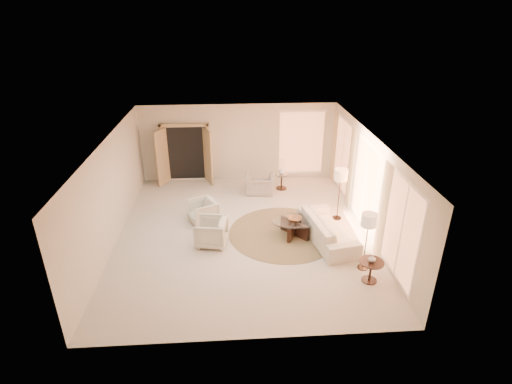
{
  "coord_description": "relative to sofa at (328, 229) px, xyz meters",
  "views": [
    {
      "loc": [
        -0.29,
        -9.83,
        5.93
      ],
      "look_at": [
        0.4,
        0.4,
        1.1
      ],
      "focal_mm": 28.0,
      "sensor_mm": 36.0,
      "label": 1
    }
  ],
  "objects": [
    {
      "name": "windows_right",
      "position": [
        1.14,
        0.6,
        1.0
      ],
      "size": [
        0.1,
        6.4,
        2.4
      ],
      "primitive_type": null,
      "color": "#FF9B66",
      "rests_on": "room"
    },
    {
      "name": "side_vase",
      "position": [
        -0.84,
        3.46,
        0.34
      ],
      "size": [
        0.27,
        0.27,
        0.23
      ],
      "primitive_type": "imported",
      "rotation": [
        0.0,
        0.0,
        -0.28
      ],
      "color": "silver",
      "rests_on": "side_table"
    },
    {
      "name": "armchair_left",
      "position": [
        -3.47,
        1.24,
        0.04
      ],
      "size": [
        0.96,
        0.98,
        0.78
      ],
      "primitive_type": "imported",
      "rotation": [
        0.0,
        0.0,
        -1.13
      ],
      "color": "beige",
      "rests_on": "room"
    },
    {
      "name": "coffee_table",
      "position": [
        -0.87,
        0.3,
        -0.05
      ],
      "size": [
        1.45,
        1.45,
        0.48
      ],
      "rotation": [
        0.0,
        0.0,
        0.12
      ],
      "color": "black",
      "rests_on": "room"
    },
    {
      "name": "side_table",
      "position": [
        -0.84,
        3.46,
        -0.0
      ],
      "size": [
        0.49,
        0.49,
        0.57
      ],
      "rotation": [
        0.0,
        0.0,
        0.43
      ],
      "color": "black",
      "rests_on": "room"
    },
    {
      "name": "room",
      "position": [
        -2.31,
        0.5,
        1.05
      ],
      "size": [
        7.04,
        8.04,
        2.83
      ],
      "color": "beige",
      "rests_on": "ground"
    },
    {
      "name": "bowl",
      "position": [
        -0.87,
        0.3,
        0.17
      ],
      "size": [
        0.48,
        0.48,
        0.09
      ],
      "primitive_type": "imported",
      "rotation": [
        0.0,
        0.0,
        -0.36
      ],
      "color": "brown",
      "rests_on": "coffee_table"
    },
    {
      "name": "window_back_corner",
      "position": [
        -0.01,
        4.45,
        1.0
      ],
      "size": [
        1.7,
        0.1,
        2.4
      ],
      "primitive_type": null,
      "color": "#FF9B66",
      "rests_on": "room"
    },
    {
      "name": "sofa",
      "position": [
        0.0,
        0.0,
        0.0
      ],
      "size": [
        1.34,
        2.5,
        0.69
      ],
      "primitive_type": "imported",
      "rotation": [
        0.0,
        0.0,
        1.75
      ],
      "color": "beige",
      "rests_on": "room"
    },
    {
      "name": "floor_lamp_far",
      "position": [
        0.59,
        -1.37,
        0.95
      ],
      "size": [
        0.37,
        0.37,
        1.52
      ],
      "rotation": [
        0.0,
        0.0,
        0.16
      ],
      "color": "black",
      "rests_on": "room"
    },
    {
      "name": "floor_lamp_near",
      "position": [
        0.59,
        1.19,
        1.03
      ],
      "size": [
        0.39,
        0.39,
        1.61
      ],
      "rotation": [
        0.0,
        0.0,
        0.4
      ],
      "color": "black",
      "rests_on": "room"
    },
    {
      "name": "end_table",
      "position": [
        0.59,
        -1.87,
        0.03
      ],
      "size": [
        0.58,
        0.58,
        0.54
      ],
      "rotation": [
        0.0,
        0.0,
        0.42
      ],
      "color": "black",
      "rests_on": "room"
    },
    {
      "name": "end_vase",
      "position": [
        0.59,
        -1.87,
        0.28
      ],
      "size": [
        0.17,
        0.17,
        0.17
      ],
      "primitive_type": "imported",
      "rotation": [
        0.0,
        0.0,
        -0.02
      ],
      "color": "silver",
      "rests_on": "end_table"
    },
    {
      "name": "accent_chair",
      "position": [
        -1.64,
        3.15,
        0.08
      ],
      "size": [
        1.05,
        0.75,
        0.86
      ],
      "primitive_type": "imported",
      "rotation": [
        0.0,
        0.0,
        3.02
      ],
      "color": "#9C968E",
      "rests_on": "room"
    },
    {
      "name": "area_rug",
      "position": [
        -1.16,
        0.43,
        -0.34
      ],
      "size": [
        3.69,
        3.69,
        0.01
      ],
      "primitive_type": "cylinder",
      "rotation": [
        0.0,
        0.0,
        0.21
      ],
      "color": "#433721",
      "rests_on": "room"
    },
    {
      "name": "curtains_right",
      "position": [
        1.09,
        1.5,
        0.95
      ],
      "size": [
        0.06,
        5.2,
        2.6
      ],
      "primitive_type": null,
      "color": "tan",
      "rests_on": "room"
    },
    {
      "name": "armchair_right",
      "position": [
        -3.18,
        -0.0,
        0.06
      ],
      "size": [
        0.87,
        0.91,
        0.82
      ],
      "primitive_type": "imported",
      "rotation": [
        0.0,
        0.0,
        -1.74
      ],
      "color": "beige",
      "rests_on": "room"
    },
    {
      "name": "french_doors",
      "position": [
        -4.21,
        4.32,
        0.72
      ],
      "size": [
        1.95,
        0.66,
        2.16
      ],
      "color": "tan",
      "rests_on": "room"
    }
  ]
}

